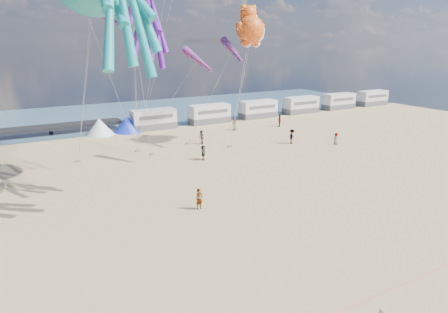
# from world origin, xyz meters

# --- Properties ---
(ground) EXTENTS (120.00, 120.00, 0.00)m
(ground) POSITION_xyz_m (0.00, 0.00, 0.00)
(ground) COLOR #D4B17A
(ground) RESTS_ON ground
(water) EXTENTS (120.00, 120.00, 0.00)m
(water) POSITION_xyz_m (0.00, 55.00, 0.02)
(water) COLOR #3C5E74
(water) RESTS_ON ground
(motorhome_0) EXTENTS (6.60, 2.50, 3.00)m
(motorhome_0) POSITION_xyz_m (6.00, 40.00, 1.50)
(motorhome_0) COLOR silver
(motorhome_0) RESTS_ON ground
(motorhome_1) EXTENTS (6.60, 2.50, 3.00)m
(motorhome_1) POSITION_xyz_m (15.50, 40.00, 1.50)
(motorhome_1) COLOR silver
(motorhome_1) RESTS_ON ground
(motorhome_2) EXTENTS (6.60, 2.50, 3.00)m
(motorhome_2) POSITION_xyz_m (25.00, 40.00, 1.50)
(motorhome_2) COLOR silver
(motorhome_2) RESTS_ON ground
(motorhome_3) EXTENTS (6.60, 2.50, 3.00)m
(motorhome_3) POSITION_xyz_m (34.50, 40.00, 1.50)
(motorhome_3) COLOR silver
(motorhome_3) RESTS_ON ground
(motorhome_4) EXTENTS (6.60, 2.50, 3.00)m
(motorhome_4) POSITION_xyz_m (44.00, 40.00, 1.50)
(motorhome_4) COLOR silver
(motorhome_4) RESTS_ON ground
(motorhome_5) EXTENTS (6.60, 2.50, 3.00)m
(motorhome_5) POSITION_xyz_m (53.50, 40.00, 1.50)
(motorhome_5) COLOR silver
(motorhome_5) RESTS_ON ground
(tent_white) EXTENTS (4.00, 4.00, 2.40)m
(tent_white) POSITION_xyz_m (-2.00, 40.00, 1.20)
(tent_white) COLOR white
(tent_white) RESTS_ON ground
(tent_blue) EXTENTS (4.00, 4.00, 2.40)m
(tent_blue) POSITION_xyz_m (2.00, 40.00, 1.20)
(tent_blue) COLOR #1933CC
(tent_blue) RESTS_ON ground
(rope_line) EXTENTS (34.00, 0.03, 0.03)m
(rope_line) POSITION_xyz_m (0.00, -5.00, 0.02)
(rope_line) COLOR #F2338C
(rope_line) RESTS_ON ground
(standing_person) EXTENTS (0.67, 0.49, 1.70)m
(standing_person) POSITION_xyz_m (-1.22, 9.70, 0.85)
(standing_person) COLOR tan
(standing_person) RESTS_ON ground
(beachgoer_0) EXTENTS (0.70, 0.73, 1.69)m
(beachgoer_0) POSITION_xyz_m (16.29, 33.42, 0.85)
(beachgoer_0) COLOR #7F6659
(beachgoer_0) RESTS_ON ground
(beachgoer_1) EXTENTS (0.71, 0.96, 1.78)m
(beachgoer_1) POSITION_xyz_m (8.15, 28.21, 0.89)
(beachgoer_1) COLOR #7F6659
(beachgoer_1) RESTS_ON ground
(beachgoer_2) EXTENTS (1.15, 1.08, 1.88)m
(beachgoer_2) POSITION_xyz_m (18.51, 22.70, 0.94)
(beachgoer_2) COLOR #7F6659
(beachgoer_2) RESTS_ON ground
(beachgoer_3) EXTENTS (1.31, 1.35, 1.85)m
(beachgoer_3) POSITION_xyz_m (23.62, 32.08, 0.92)
(beachgoer_3) COLOR #7F6659
(beachgoer_3) RESTS_ON ground
(beachgoer_4) EXTENTS (0.81, 1.06, 1.67)m
(beachgoer_4) POSITION_xyz_m (5.21, 21.78, 0.84)
(beachgoer_4) COLOR #7F6659
(beachgoer_4) RESTS_ON ground
(beachgoer_6) EXTENTS (0.67, 0.60, 1.53)m
(beachgoer_6) POSITION_xyz_m (23.15, 19.54, 0.77)
(beachgoer_6) COLOR #7F6659
(beachgoer_6) RESTS_ON ground
(sandbag_a) EXTENTS (0.50, 0.35, 0.22)m
(sandbag_a) POSITION_xyz_m (-7.15, 27.90, 0.11)
(sandbag_a) COLOR gray
(sandbag_a) RESTS_ON ground
(sandbag_b) EXTENTS (0.50, 0.35, 0.22)m
(sandbag_b) POSITION_xyz_m (0.89, 26.52, 0.11)
(sandbag_b) COLOR gray
(sandbag_b) RESTS_ON ground
(sandbag_c) EXTENTS (0.50, 0.35, 0.22)m
(sandbag_c) POSITION_xyz_m (10.62, 25.17, 0.11)
(sandbag_c) COLOR gray
(sandbag_c) RESTS_ON ground
(sandbag_d) EXTENTS (0.50, 0.35, 0.22)m
(sandbag_d) POSITION_xyz_m (6.66, 29.07, 0.11)
(sandbag_d) COLOR gray
(sandbag_d) RESTS_ON ground
(sandbag_e) EXTENTS (0.50, 0.35, 0.22)m
(sandbag_e) POSITION_xyz_m (-0.20, 28.68, 0.11)
(sandbag_e) COLOR gray
(sandbag_e) RESTS_ON ground
(kite_panda) EXTENTS (4.57, 4.41, 5.33)m
(kite_panda) POSITION_xyz_m (15.18, 27.42, 13.85)
(kite_panda) COLOR white
(kite_teddy_orange) EXTENTS (4.23, 3.99, 5.81)m
(kite_teddy_orange) POSITION_xyz_m (13.93, 26.00, 14.16)
(kite_teddy_orange) COLOR #F75B18
(windsock_left) EXTENTS (3.86, 7.48, 7.62)m
(windsock_left) POSITION_xyz_m (-4.93, 24.46, 15.60)
(windsock_left) COLOR red
(windsock_mid) EXTENTS (1.51, 5.61, 5.54)m
(windsock_mid) POSITION_xyz_m (11.40, 25.94, 11.73)
(windsock_mid) COLOR red
(windsock_right) EXTENTS (2.36, 4.34, 4.30)m
(windsock_right) POSITION_xyz_m (4.68, 21.66, 10.92)
(windsock_right) COLOR red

